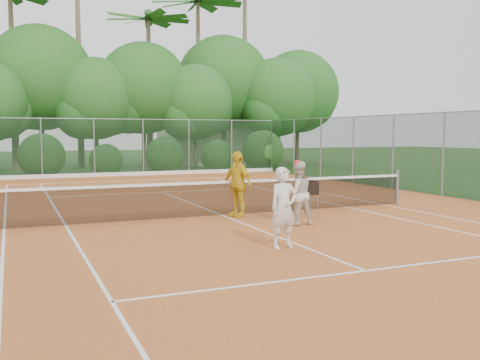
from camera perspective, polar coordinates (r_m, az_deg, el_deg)
name	(u,v)px	position (r m, az deg, el deg)	size (l,w,h in m)	color
ground	(223,216)	(14.65, -1.83, -3.91)	(120.00, 120.00, 0.00)	#204017
clay_court	(223,216)	(14.65, -1.83, -3.87)	(18.00, 36.00, 0.02)	#B56029
club_building	(218,144)	(40.12, -2.40, 3.90)	(8.00, 5.00, 3.00)	beige
tennis_net	(223,197)	(14.58, -1.84, -1.85)	(11.97, 0.10, 1.10)	gray
player_white	(284,208)	(10.49, 4.68, -2.97)	(0.58, 0.38, 1.59)	silver
player_center_grp	(298,193)	(13.18, 6.19, -1.38)	(0.78, 0.62, 1.60)	beige
player_yellow	(237,184)	(14.43, -0.29, -0.42)	(1.04, 0.43, 1.77)	gold
ball_hopper	(308,188)	(14.52, 7.27, -0.91)	(0.42, 0.42, 0.96)	gray
stray_ball_a	(70,182)	(25.52, -17.66, -0.22)	(0.07, 0.07, 0.07)	#CDEC36
stray_ball_b	(120,182)	(24.77, -12.63, -0.26)	(0.07, 0.07, 0.07)	yellow
stray_ball_c	(141,186)	(23.05, -10.55, -0.60)	(0.07, 0.07, 0.07)	#A8C82E
court_markings	(223,216)	(14.65, -1.83, -3.82)	(11.03, 23.83, 0.01)	white
fence_back	(119,148)	(28.97, -12.76, 3.39)	(18.07, 0.07, 3.00)	#19381E
tropical_treeline	(125,88)	(34.48, -12.12, 9.62)	(32.10, 8.49, 15.03)	brown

